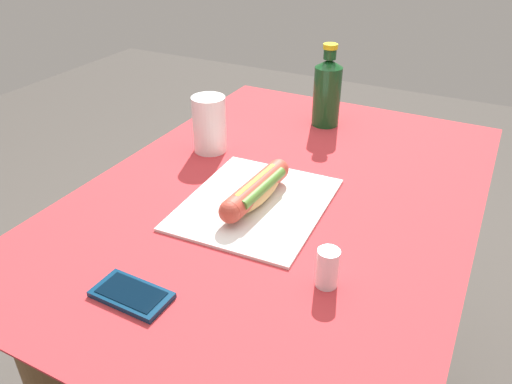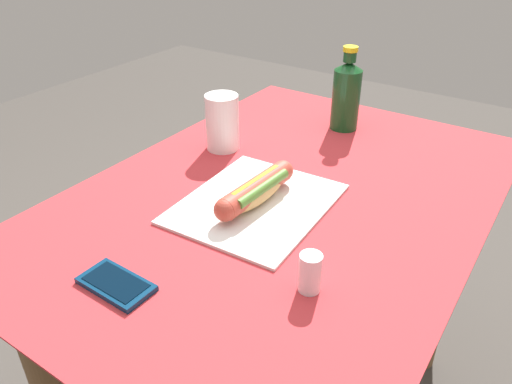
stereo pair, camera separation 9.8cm
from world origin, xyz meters
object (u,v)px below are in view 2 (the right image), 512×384
(hot_dog, at_px, (256,190))
(soda_bottle, at_px, (346,94))
(cell_phone, at_px, (116,284))
(drinking_cup, at_px, (222,122))
(salt_shaker, at_px, (310,273))

(hot_dog, distance_m, soda_bottle, 0.45)
(hot_dog, height_order, cell_phone, hot_dog)
(cell_phone, relative_size, drinking_cup, 0.92)
(soda_bottle, distance_m, salt_shaker, 0.65)
(cell_phone, height_order, drinking_cup, drinking_cup)
(salt_shaker, bearing_deg, soda_bottle, -159.30)
(drinking_cup, bearing_deg, soda_bottle, 145.43)
(hot_dog, relative_size, cell_phone, 1.87)
(hot_dog, distance_m, cell_phone, 0.33)
(cell_phone, bearing_deg, hot_dog, 171.35)
(soda_bottle, xyz_separation_m, salt_shaker, (0.61, 0.23, -0.06))
(soda_bottle, bearing_deg, drinking_cup, -34.57)
(soda_bottle, distance_m, drinking_cup, 0.34)
(hot_dog, relative_size, salt_shaker, 3.47)
(soda_bottle, bearing_deg, hot_dog, 2.90)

